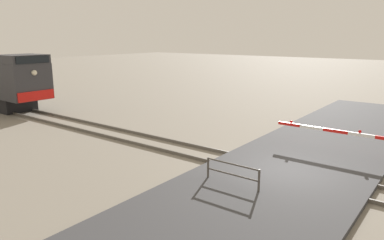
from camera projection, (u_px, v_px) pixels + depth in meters
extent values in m
plane|color=gray|center=(287.00, 175.00, 14.17)|extent=(160.00, 160.00, 0.00)
cube|color=#59544C|center=(280.00, 179.00, 13.60)|extent=(0.08, 80.00, 0.15)
cube|color=#59544C|center=(294.00, 168.00, 14.71)|extent=(0.08, 80.00, 0.15)
cube|color=#38383A|center=(287.00, 173.00, 14.15)|extent=(36.00, 6.15, 0.17)
cube|color=black|center=(11.00, 103.00, 26.59)|extent=(2.30, 3.20, 1.05)
cube|color=#333338|center=(22.00, 59.00, 24.55)|extent=(2.66, 2.57, 0.59)
cube|color=black|center=(33.00, 60.00, 23.78)|extent=(2.30, 0.06, 0.48)
cube|color=red|center=(36.00, 96.00, 24.31)|extent=(2.58, 0.08, 0.64)
sphere|color=#F2EACC|center=(34.00, 73.00, 23.96)|extent=(0.36, 0.36, 0.36)
cube|color=white|center=(361.00, 135.00, 15.70)|extent=(0.10, 1.09, 0.14)
cube|color=red|center=(335.00, 131.00, 16.34)|extent=(0.10, 1.09, 0.14)
cube|color=white|center=(311.00, 128.00, 16.99)|extent=(0.10, 1.09, 0.14)
cube|color=red|center=(289.00, 124.00, 17.63)|extent=(0.10, 1.09, 0.14)
sphere|color=red|center=(360.00, 132.00, 15.71)|extent=(0.14, 0.14, 0.14)
sphere|color=red|center=(291.00, 122.00, 17.54)|extent=(0.14, 0.14, 0.14)
cylinder|color=#4C4742|center=(259.00, 183.00, 12.20)|extent=(0.08, 0.08, 0.95)
cylinder|color=#4C4742|center=(208.00, 169.00, 13.43)|extent=(0.08, 0.08, 0.95)
cylinder|color=#4C4742|center=(233.00, 164.00, 12.72)|extent=(0.06, 2.08, 0.06)
cylinder|color=#4C4742|center=(232.00, 175.00, 12.80)|extent=(0.06, 2.08, 0.06)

